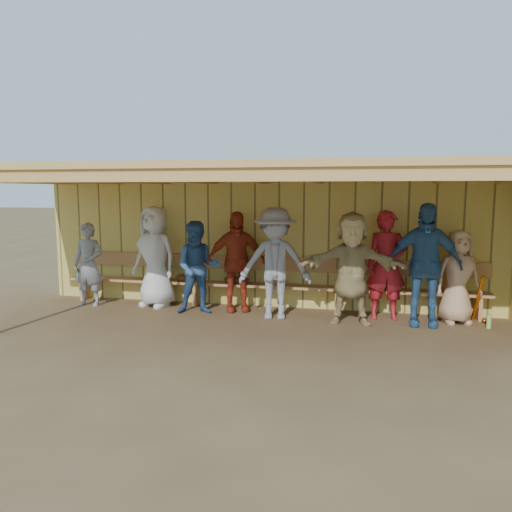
# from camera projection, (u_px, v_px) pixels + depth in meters

# --- Properties ---
(ground) EXTENTS (90.00, 90.00, 0.00)m
(ground) POSITION_uv_depth(u_px,v_px,m) (251.00, 324.00, 7.98)
(ground) COLOR brown
(ground) RESTS_ON ground
(player_a) EXTENTS (0.58, 0.40, 1.54)m
(player_a) POSITION_uv_depth(u_px,v_px,m) (89.00, 265.00, 9.14)
(player_a) COLOR gray
(player_a) RESTS_ON ground
(player_b) EXTENTS (1.03, 0.82, 1.84)m
(player_b) POSITION_uv_depth(u_px,v_px,m) (155.00, 257.00, 9.08)
(player_b) COLOR silver
(player_b) RESTS_ON ground
(player_c) EXTENTS (0.91, 0.79, 1.60)m
(player_c) POSITION_uv_depth(u_px,v_px,m) (198.00, 268.00, 8.57)
(player_c) COLOR #305384
(player_c) RESTS_ON ground
(player_d) EXTENTS (1.12, 0.77, 1.76)m
(player_d) POSITION_uv_depth(u_px,v_px,m) (236.00, 262.00, 8.74)
(player_d) COLOR #AB331B
(player_d) RESTS_ON ground
(player_e) EXTENTS (1.28, 0.86, 1.84)m
(player_e) POSITION_uv_depth(u_px,v_px,m) (275.00, 263.00, 8.23)
(player_e) COLOR gray
(player_e) RESTS_ON ground
(player_f) EXTENTS (1.70, 0.66, 1.80)m
(player_f) POSITION_uv_depth(u_px,v_px,m) (352.00, 268.00, 7.89)
(player_f) COLOR tan
(player_f) RESTS_ON ground
(player_g) EXTENTS (0.70, 0.51, 1.80)m
(player_g) POSITION_uv_depth(u_px,v_px,m) (386.00, 265.00, 8.19)
(player_g) COLOR #AF1C24
(player_g) RESTS_ON ground
(player_h) EXTENTS (0.84, 0.67, 1.50)m
(player_h) POSITION_uv_depth(u_px,v_px,m) (458.00, 277.00, 7.94)
(player_h) COLOR tan
(player_h) RESTS_ON ground
(player_extra) EXTENTS (1.14, 0.48, 1.93)m
(player_extra) POSITION_uv_depth(u_px,v_px,m) (424.00, 265.00, 7.78)
(player_extra) COLOR #335B8C
(player_extra) RESTS_ON ground
(dugout_structure) EXTENTS (8.80, 3.20, 2.50)m
(dugout_structure) POSITION_uv_depth(u_px,v_px,m) (283.00, 216.00, 8.33)
(dugout_structure) COLOR #DAC25D
(dugout_structure) RESTS_ON ground
(bench) EXTENTS (7.60, 0.34, 0.93)m
(bench) POSITION_uv_depth(u_px,v_px,m) (265.00, 279.00, 8.99)
(bench) COLOR tan
(bench) RESTS_ON ground
(dugout_equipment) EXTENTS (5.36, 0.62, 0.80)m
(dugout_equipment) POSITION_uv_depth(u_px,v_px,m) (259.00, 282.00, 8.89)
(dugout_equipment) COLOR orange
(dugout_equipment) RESTS_ON ground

